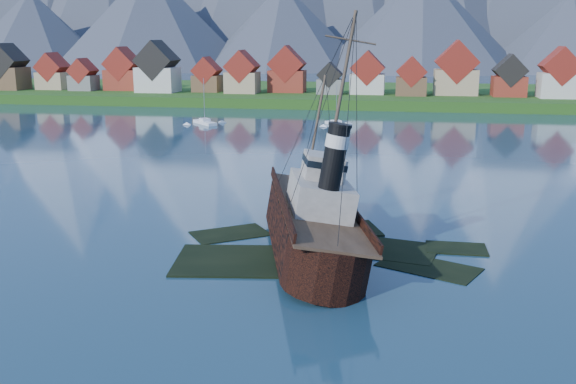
# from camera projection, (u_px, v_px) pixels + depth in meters

# --- Properties ---
(ground) EXTENTS (1400.00, 1400.00, 0.00)m
(ground) POSITION_uv_depth(u_px,v_px,m) (303.00, 257.00, 62.87)
(ground) COLOR #1B394B
(ground) RESTS_ON ground
(shoal) EXTENTS (31.71, 21.24, 1.14)m
(shoal) POSITION_uv_depth(u_px,v_px,m) (324.00, 254.00, 64.72)
(shoal) COLOR black
(shoal) RESTS_ON ground
(shore_bank) EXTENTS (600.00, 80.00, 3.20)m
(shore_bank) POSITION_uv_depth(u_px,v_px,m) (375.00, 99.00, 225.68)
(shore_bank) COLOR #204012
(shore_bank) RESTS_ON ground
(seawall) EXTENTS (600.00, 2.50, 2.00)m
(seawall) POSITION_uv_depth(u_px,v_px,m) (370.00, 110.00, 189.29)
(seawall) COLOR #3F3D38
(seawall) RESTS_ON ground
(town) EXTENTS (250.96, 16.69, 17.30)m
(town) POSITION_uv_depth(u_px,v_px,m) (273.00, 75.00, 212.03)
(town) COLOR maroon
(town) RESTS_ON ground
(tugboat_wreck) EXTENTS (7.29, 31.42, 24.90)m
(tugboat_wreck) POSITION_uv_depth(u_px,v_px,m) (310.00, 217.00, 65.16)
(tugboat_wreck) COLOR black
(tugboat_wreck) RESTS_ON ground
(sailboat_c) EXTENTS (7.83, 8.28, 11.75)m
(sailboat_c) POSITION_uv_depth(u_px,v_px,m) (205.00, 123.00, 159.21)
(sailboat_c) COLOR white
(sailboat_c) RESTS_ON ground
(sailboat_e) EXTENTS (6.41, 8.91, 10.42)m
(sailboat_e) POSITION_uv_depth(u_px,v_px,m) (336.00, 124.00, 156.83)
(sailboat_e) COLOR white
(sailboat_e) RESTS_ON ground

